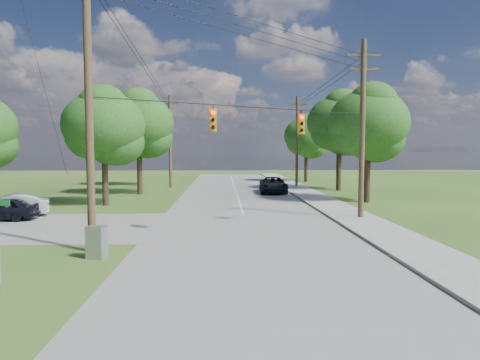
{
  "coord_description": "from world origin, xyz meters",
  "views": [
    {
      "loc": [
        0.69,
        -16.91,
        4.09
      ],
      "look_at": [
        1.58,
        5.0,
        2.56
      ],
      "focal_mm": 32.0,
      "sensor_mm": 36.0,
      "label": 1
    }
  ],
  "objects_px": {
    "car_main_north": "(273,185)",
    "pole_north_e": "(297,141)",
    "pole_ne": "(362,127)",
    "control_cabinet": "(97,242)",
    "car_cross_dark": "(1,209)",
    "car_cross_silver": "(11,206)",
    "pole_north_w": "(170,141)",
    "pole_sw": "(89,96)"
  },
  "relations": [
    {
      "from": "pole_sw",
      "to": "car_cross_silver",
      "type": "xyz_separation_m",
      "value": [
        -7.51,
        8.9,
        -5.5
      ]
    },
    {
      "from": "pole_sw",
      "to": "pole_ne",
      "type": "relative_size",
      "value": 1.14
    },
    {
      "from": "pole_ne",
      "to": "control_cabinet",
      "type": "height_order",
      "value": "pole_ne"
    },
    {
      "from": "pole_ne",
      "to": "car_cross_dark",
      "type": "xyz_separation_m",
      "value": [
        -20.97,
        0.08,
        -4.76
      ]
    },
    {
      "from": "pole_north_e",
      "to": "control_cabinet",
      "type": "bearing_deg",
      "value": -112.86
    },
    {
      "from": "pole_sw",
      "to": "control_cabinet",
      "type": "distance_m",
      "value": 5.76
    },
    {
      "from": "pole_ne",
      "to": "car_cross_silver",
      "type": "relative_size",
      "value": 2.47
    },
    {
      "from": "pole_ne",
      "to": "pole_sw",
      "type": "bearing_deg",
      "value": -150.62
    },
    {
      "from": "car_cross_silver",
      "to": "control_cabinet",
      "type": "height_order",
      "value": "car_cross_silver"
    },
    {
      "from": "pole_sw",
      "to": "car_cross_silver",
      "type": "bearing_deg",
      "value": 130.15
    },
    {
      "from": "pole_ne",
      "to": "car_main_north",
      "type": "bearing_deg",
      "value": 102.41
    },
    {
      "from": "pole_north_e",
      "to": "car_cross_dark",
      "type": "bearing_deg",
      "value": -133.73
    },
    {
      "from": "pole_north_e",
      "to": "car_cross_dark",
      "type": "relative_size",
      "value": 2.54
    },
    {
      "from": "car_cross_dark",
      "to": "car_main_north",
      "type": "bearing_deg",
      "value": 126.08
    },
    {
      "from": "car_cross_silver",
      "to": "pole_ne",
      "type": "bearing_deg",
      "value": 65.68
    },
    {
      "from": "car_cross_dark",
      "to": "car_main_north",
      "type": "relative_size",
      "value": 0.72
    },
    {
      "from": "pole_north_e",
      "to": "pole_sw",
      "type": "bearing_deg",
      "value": -114.52
    },
    {
      "from": "pole_ne",
      "to": "control_cabinet",
      "type": "bearing_deg",
      "value": -145.93
    },
    {
      "from": "car_cross_silver",
      "to": "pole_north_e",
      "type": "bearing_deg",
      "value": 113.8
    },
    {
      "from": "pole_sw",
      "to": "pole_north_w",
      "type": "bearing_deg",
      "value": 90.77
    },
    {
      "from": "car_cross_dark",
      "to": "car_cross_silver",
      "type": "xyz_separation_m",
      "value": [
        -0.04,
        1.22,
        0.03
      ]
    },
    {
      "from": "pole_north_e",
      "to": "pole_north_w",
      "type": "height_order",
      "value": "same"
    },
    {
      "from": "pole_north_w",
      "to": "control_cabinet",
      "type": "relative_size",
      "value": 8.13
    },
    {
      "from": "pole_ne",
      "to": "car_main_north",
      "type": "xyz_separation_m",
      "value": [
        -3.4,
        15.45,
        -4.68
      ]
    },
    {
      "from": "pole_north_e",
      "to": "control_cabinet",
      "type": "relative_size",
      "value": 8.13
    },
    {
      "from": "car_cross_silver",
      "to": "control_cabinet",
      "type": "distance_m",
      "value": 12.89
    },
    {
      "from": "pole_north_w",
      "to": "car_cross_dark",
      "type": "relative_size",
      "value": 2.54
    },
    {
      "from": "pole_sw",
      "to": "car_main_north",
      "type": "bearing_deg",
      "value": 66.33
    },
    {
      "from": "car_main_north",
      "to": "pole_ne",
      "type": "bearing_deg",
      "value": -74.49
    },
    {
      "from": "pole_ne",
      "to": "car_main_north",
      "type": "distance_m",
      "value": 16.49
    },
    {
      "from": "pole_ne",
      "to": "pole_north_e",
      "type": "distance_m",
      "value": 22.0
    },
    {
      "from": "car_main_north",
      "to": "control_cabinet",
      "type": "relative_size",
      "value": 4.42
    },
    {
      "from": "pole_sw",
      "to": "pole_north_e",
      "type": "relative_size",
      "value": 1.2
    },
    {
      "from": "pole_sw",
      "to": "car_cross_dark",
      "type": "relative_size",
      "value": 3.05
    },
    {
      "from": "pole_north_w",
      "to": "car_cross_silver",
      "type": "distance_m",
      "value": 22.32
    },
    {
      "from": "pole_sw",
      "to": "car_main_north",
      "type": "distance_m",
      "value": 25.74
    },
    {
      "from": "car_cross_dark",
      "to": "car_main_north",
      "type": "height_order",
      "value": "car_main_north"
    },
    {
      "from": "pole_north_e",
      "to": "pole_north_w",
      "type": "relative_size",
      "value": 1.0
    },
    {
      "from": "pole_north_w",
      "to": "control_cabinet",
      "type": "distance_m",
      "value": 31.12
    },
    {
      "from": "car_main_north",
      "to": "pole_north_e",
      "type": "bearing_deg",
      "value": 65.68
    },
    {
      "from": "car_cross_silver",
      "to": "car_main_north",
      "type": "bearing_deg",
      "value": 108.0
    },
    {
      "from": "pole_north_e",
      "to": "control_cabinet",
      "type": "height_order",
      "value": "pole_north_e"
    }
  ]
}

